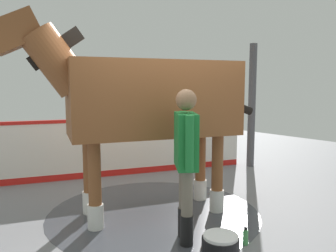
# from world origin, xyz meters

# --- Properties ---
(ground_plane) EXTENTS (16.00, 16.00, 0.02)m
(ground_plane) POSITION_xyz_m (0.00, 0.00, -0.01)
(ground_plane) COLOR gray
(wet_patch) EXTENTS (2.95, 2.95, 0.00)m
(wet_patch) POSITION_xyz_m (0.05, 0.18, 0.00)
(wet_patch) COLOR #42444C
(wet_patch) RESTS_ON ground
(barrier_wall) EXTENTS (4.99, 1.85, 1.14)m
(barrier_wall) POSITION_xyz_m (0.77, 2.19, 0.53)
(barrier_wall) COLOR white
(barrier_wall) RESTS_ON ground
(roof_post_far) EXTENTS (0.16, 0.16, 2.66)m
(roof_post_far) POSITION_xyz_m (3.37, 1.00, 1.33)
(roof_post_far) COLOR #4C4C51
(roof_post_far) RESTS_ON ground
(horse) EXTENTS (3.43, 1.68, 2.68)m
(horse) POSITION_xyz_m (-0.05, 0.22, 1.58)
(horse) COLOR brown
(horse) RESTS_ON ground
(handler) EXTENTS (0.47, 0.58, 1.74)m
(handler) POSITION_xyz_m (-0.20, -0.74, 1.01)
(handler) COLOR black
(handler) RESTS_ON ground
(bottle_spray) EXTENTS (0.06, 0.06, 0.22)m
(bottle_spray) POSITION_xyz_m (0.24, -1.26, 0.10)
(bottle_spray) COLOR #4CA559
(bottle_spray) RESTS_ON ground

